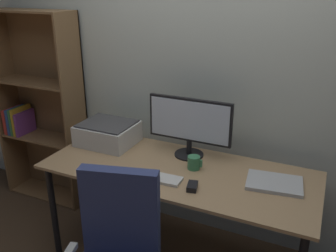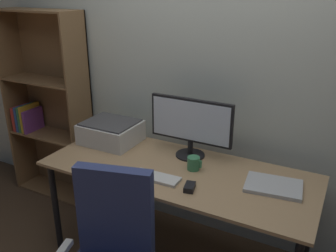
{
  "view_description": "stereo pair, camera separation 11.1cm",
  "coord_description": "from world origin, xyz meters",
  "px_view_note": "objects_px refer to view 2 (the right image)",
  "views": [
    {
      "loc": [
        0.81,
        -1.9,
        1.85
      ],
      "look_at": [
        -0.08,
        0.02,
        1.02
      ],
      "focal_mm": 38.71,
      "sensor_mm": 36.0,
      "label": 1
    },
    {
      "loc": [
        0.91,
        -1.85,
        1.85
      ],
      "look_at": [
        -0.08,
        0.02,
        1.02
      ],
      "focal_mm": 38.71,
      "sensor_mm": 36.0,
      "label": 2
    }
  ],
  "objects_px": {
    "laptop": "(273,186)",
    "printer": "(111,132)",
    "coffee_mug": "(194,163)",
    "desk": "(177,180)",
    "mouse": "(190,187)",
    "monitor": "(191,124)",
    "bookshelf": "(48,108)",
    "keyboard": "(157,177)"
  },
  "relations": [
    {
      "from": "laptop",
      "to": "printer",
      "type": "relative_size",
      "value": 0.8
    },
    {
      "from": "coffee_mug",
      "to": "laptop",
      "type": "bearing_deg",
      "value": 1.62
    },
    {
      "from": "desk",
      "to": "mouse",
      "type": "xyz_separation_m",
      "value": [
        0.17,
        -0.19,
        0.09
      ]
    },
    {
      "from": "monitor",
      "to": "bookshelf",
      "type": "distance_m",
      "value": 1.48
    },
    {
      "from": "desk",
      "to": "monitor",
      "type": "xyz_separation_m",
      "value": [
        -0.01,
        0.21,
        0.32
      ]
    },
    {
      "from": "desk",
      "to": "printer",
      "type": "height_order",
      "value": "printer"
    },
    {
      "from": "keyboard",
      "to": "coffee_mug",
      "type": "relative_size",
      "value": 3.02
    },
    {
      "from": "keyboard",
      "to": "printer",
      "type": "bearing_deg",
      "value": 148.6
    },
    {
      "from": "monitor",
      "to": "keyboard",
      "type": "bearing_deg",
      "value": -97.02
    },
    {
      "from": "coffee_mug",
      "to": "laptop",
      "type": "relative_size",
      "value": 0.3
    },
    {
      "from": "bookshelf",
      "to": "laptop",
      "type": "bearing_deg",
      "value": -8.14
    },
    {
      "from": "keyboard",
      "to": "bookshelf",
      "type": "distance_m",
      "value": 1.51
    },
    {
      "from": "laptop",
      "to": "bookshelf",
      "type": "relative_size",
      "value": 0.19
    },
    {
      "from": "desk",
      "to": "mouse",
      "type": "height_order",
      "value": "mouse"
    },
    {
      "from": "keyboard",
      "to": "laptop",
      "type": "distance_m",
      "value": 0.69
    },
    {
      "from": "keyboard",
      "to": "monitor",
      "type": "bearing_deg",
      "value": 81.09
    },
    {
      "from": "desk",
      "to": "laptop",
      "type": "distance_m",
      "value": 0.61
    },
    {
      "from": "mouse",
      "to": "printer",
      "type": "distance_m",
      "value": 0.88
    },
    {
      "from": "mouse",
      "to": "printer",
      "type": "bearing_deg",
      "value": 144.04
    },
    {
      "from": "keyboard",
      "to": "printer",
      "type": "xyz_separation_m",
      "value": [
        -0.58,
        0.33,
        0.07
      ]
    },
    {
      "from": "monitor",
      "to": "bookshelf",
      "type": "height_order",
      "value": "bookshelf"
    },
    {
      "from": "monitor",
      "to": "coffee_mug",
      "type": "bearing_deg",
      "value": -58.97
    },
    {
      "from": "desk",
      "to": "bookshelf",
      "type": "distance_m",
      "value": 1.52
    },
    {
      "from": "desk",
      "to": "keyboard",
      "type": "xyz_separation_m",
      "value": [
        -0.06,
        -0.17,
        0.09
      ]
    },
    {
      "from": "monitor",
      "to": "laptop",
      "type": "bearing_deg",
      "value": -14.33
    },
    {
      "from": "laptop",
      "to": "coffee_mug",
      "type": "bearing_deg",
      "value": 174.32
    },
    {
      "from": "mouse",
      "to": "printer",
      "type": "relative_size",
      "value": 0.24
    },
    {
      "from": "desk",
      "to": "mouse",
      "type": "distance_m",
      "value": 0.27
    },
    {
      "from": "desk",
      "to": "printer",
      "type": "bearing_deg",
      "value": 166.16
    },
    {
      "from": "monitor",
      "to": "laptop",
      "type": "distance_m",
      "value": 0.66
    },
    {
      "from": "mouse",
      "to": "laptop",
      "type": "distance_m",
      "value": 0.49
    },
    {
      "from": "desk",
      "to": "printer",
      "type": "xyz_separation_m",
      "value": [
        -0.63,
        0.16,
        0.16
      ]
    },
    {
      "from": "printer",
      "to": "mouse",
      "type": "bearing_deg",
      "value": -23.17
    },
    {
      "from": "coffee_mug",
      "to": "bookshelf",
      "type": "bearing_deg",
      "value": 168.79
    },
    {
      "from": "monitor",
      "to": "mouse",
      "type": "distance_m",
      "value": 0.49
    },
    {
      "from": "mouse",
      "to": "laptop",
      "type": "height_order",
      "value": "mouse"
    },
    {
      "from": "monitor",
      "to": "printer",
      "type": "xyz_separation_m",
      "value": [
        -0.62,
        -0.06,
        -0.16
      ]
    },
    {
      "from": "coffee_mug",
      "to": "bookshelf",
      "type": "distance_m",
      "value": 1.59
    },
    {
      "from": "printer",
      "to": "bookshelf",
      "type": "height_order",
      "value": "bookshelf"
    },
    {
      "from": "keyboard",
      "to": "mouse",
      "type": "distance_m",
      "value": 0.23
    },
    {
      "from": "laptop",
      "to": "printer",
      "type": "height_order",
      "value": "printer"
    },
    {
      "from": "keyboard",
      "to": "laptop",
      "type": "bearing_deg",
      "value": 17.49
    }
  ]
}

